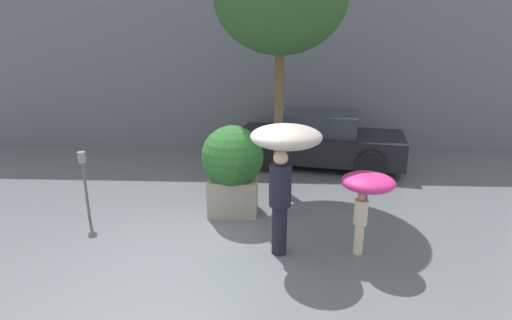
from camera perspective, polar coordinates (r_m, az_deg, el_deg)
ground_plane at (r=6.59m, az=-9.23°, el=-12.75°), size 40.00×40.00×0.00m
building_facade at (r=12.17m, az=-3.56°, el=15.71°), size 18.00×0.30×6.00m
planter_box at (r=7.51m, az=-3.37°, el=-0.73°), size 1.16×1.16×1.72m
person_adult at (r=5.94m, az=4.11°, el=1.09°), size 1.07×1.07×2.03m
person_child at (r=6.15m, az=15.54°, el=-3.96°), size 0.79×0.79×1.34m
parked_car_near at (r=10.73m, az=8.98°, el=2.76°), size 4.58×2.71×1.42m
parking_meter at (r=7.87m, az=-23.41°, el=-1.53°), size 0.14×0.14×1.31m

